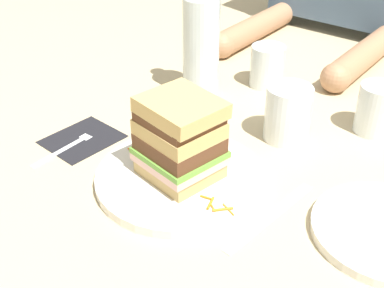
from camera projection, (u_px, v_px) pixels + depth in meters
ground_plane at (194, 178)px, 0.82m from camera, size 3.00×3.00×0.00m
main_plate at (180, 178)px, 0.80m from camera, size 0.27×0.27×0.02m
sandwich at (180, 139)px, 0.77m from camera, size 0.13×0.13×0.13m
carrot_shred_0 at (143, 156)px, 0.84m from camera, size 0.01×0.02×0.00m
carrot_shred_1 at (158, 149)px, 0.86m from camera, size 0.01×0.02×0.00m
carrot_shred_2 at (133, 151)px, 0.85m from camera, size 0.03×0.00×0.00m
carrot_shred_3 at (145, 157)px, 0.84m from camera, size 0.01×0.02×0.00m
carrot_shred_4 at (147, 151)px, 0.85m from camera, size 0.02×0.01×0.00m
carrot_shred_5 at (145, 146)px, 0.86m from camera, size 0.01×0.03×0.00m
carrot_shred_6 at (140, 148)px, 0.86m from camera, size 0.03×0.01×0.00m
carrot_shred_7 at (150, 150)px, 0.85m from camera, size 0.01×0.03×0.00m
carrot_shred_8 at (134, 153)px, 0.85m from camera, size 0.02×0.01×0.00m
carrot_shred_9 at (153, 152)px, 0.85m from camera, size 0.02×0.02×0.00m
carrot_shred_10 at (223, 209)px, 0.73m from camera, size 0.02×0.02×0.00m
carrot_shred_11 at (229, 210)px, 0.73m from camera, size 0.03×0.01×0.00m
carrot_shred_12 at (210, 203)px, 0.74m from camera, size 0.01×0.03×0.00m
carrot_shred_13 at (213, 208)px, 0.73m from camera, size 0.02×0.01×0.00m
carrot_shred_14 at (206, 198)px, 0.75m from camera, size 0.02×0.01×0.00m
napkin_dark at (82, 139)px, 0.91m from camera, size 0.11×0.13×0.00m
fork at (72, 143)px, 0.90m from camera, size 0.02×0.17×0.00m
knife at (268, 218)px, 0.73m from camera, size 0.03×0.20×0.00m
juice_glass at (287, 115)px, 0.89m from camera, size 0.08×0.08×0.10m
water_bottle at (201, 39)px, 1.00m from camera, size 0.07×0.07×0.27m
empty_tumbler_0 at (377, 109)px, 0.91m from camera, size 0.07×0.07×0.09m
empty_tumbler_1 at (267, 66)px, 1.07m from camera, size 0.07×0.07×0.09m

